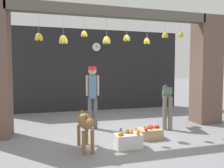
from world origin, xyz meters
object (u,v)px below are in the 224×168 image
(worker_stooping, at_px, (167,100))
(fruit_crate_oranges, at_px, (128,140))
(shopkeeper, at_px, (93,92))
(water_bottle, at_px, (121,134))
(wall_clock, at_px, (96,47))
(dog, at_px, (86,123))
(fruit_crate_apples, at_px, (149,133))

(worker_stooping, distance_m, fruit_crate_oranges, 2.04)
(shopkeeper, height_order, water_bottle, shopkeeper)
(shopkeeper, distance_m, wall_clock, 3.05)
(fruit_crate_oranges, bearing_deg, shopkeeper, 104.76)
(worker_stooping, bearing_deg, wall_clock, 138.53)
(dog, height_order, worker_stooping, worker_stooping)
(dog, bearing_deg, wall_clock, 162.52)
(wall_clock, bearing_deg, water_bottle, -92.49)
(water_bottle, bearing_deg, shopkeeper, 115.74)
(fruit_crate_oranges, xyz_separation_m, water_bottle, (0.05, 0.63, -0.05))
(shopkeeper, distance_m, water_bottle, 1.38)
(dog, xyz_separation_m, worker_stooping, (2.36, 1.12, 0.23))
(fruit_crate_oranges, xyz_separation_m, fruit_crate_apples, (0.68, 0.46, -0.03))
(fruit_crate_oranges, relative_size, water_bottle, 2.32)
(worker_stooping, distance_m, wall_clock, 3.68)
(water_bottle, bearing_deg, dog, -148.61)
(fruit_crate_oranges, height_order, fruit_crate_apples, fruit_crate_oranges)
(shopkeeper, xyz_separation_m, wall_clock, (0.63, 2.60, 1.46))
(worker_stooping, height_order, fruit_crate_oranges, worker_stooping)
(fruit_crate_oranges, distance_m, wall_clock, 4.79)
(fruit_crate_oranges, bearing_deg, dog, 173.46)
(dog, distance_m, wall_clock, 4.65)
(worker_stooping, relative_size, fruit_crate_apples, 2.20)
(worker_stooping, height_order, wall_clock, wall_clock)
(fruit_crate_oranges, distance_m, fruit_crate_apples, 0.82)
(dog, height_order, fruit_crate_oranges, dog)
(fruit_crate_oranges, bearing_deg, fruit_crate_apples, 34.36)
(wall_clock, bearing_deg, worker_stooping, -66.10)
(fruit_crate_apples, bearing_deg, wall_clock, 97.21)
(fruit_crate_apples, height_order, water_bottle, fruit_crate_apples)
(water_bottle, distance_m, wall_clock, 4.27)
(fruit_crate_apples, bearing_deg, dog, -166.38)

